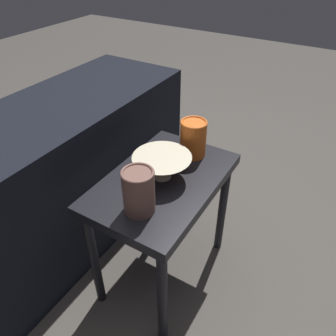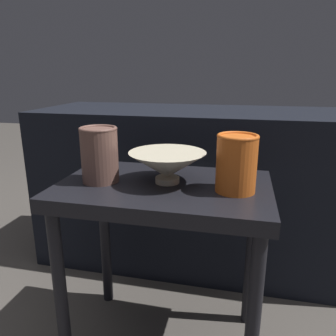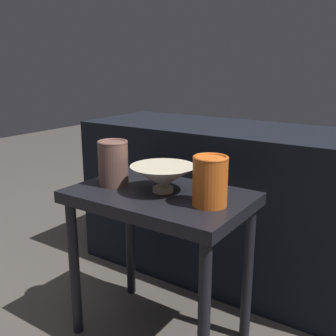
# 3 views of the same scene
# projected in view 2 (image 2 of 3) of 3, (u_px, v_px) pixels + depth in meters

# --- Properties ---
(table) EXTENTS (0.59, 0.38, 0.54)m
(table) POSITION_uv_depth(u_px,v_px,m) (164.00, 210.00, 0.94)
(table) COLOR black
(table) RESTS_ON ground_plane
(couch_backdrop) EXTENTS (1.34, 0.50, 0.69)m
(couch_backdrop) POSITION_uv_depth(u_px,v_px,m) (192.00, 186.00, 1.49)
(couch_backdrop) COLOR black
(couch_backdrop) RESTS_ON ground_plane
(bowl) EXTENTS (0.21, 0.21, 0.09)m
(bowl) POSITION_uv_depth(u_px,v_px,m) (167.00, 165.00, 0.91)
(bowl) COLOR beige
(bowl) RESTS_ON table
(vase_textured_left) EXTENTS (0.10, 0.10, 0.16)m
(vase_textured_left) POSITION_uv_depth(u_px,v_px,m) (99.00, 154.00, 0.91)
(vase_textured_left) COLOR brown
(vase_textured_left) RESTS_ON table
(vase_colorful_right) EXTENTS (0.11, 0.11, 0.15)m
(vase_colorful_right) POSITION_uv_depth(u_px,v_px,m) (236.00, 162.00, 0.83)
(vase_colorful_right) COLOR orange
(vase_colorful_right) RESTS_ON table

